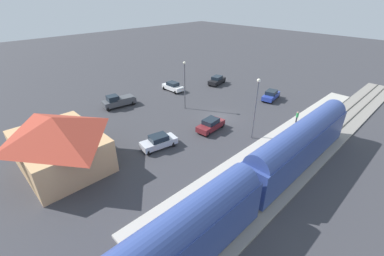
% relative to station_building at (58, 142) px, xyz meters
% --- Properties ---
extents(ground_plane, '(200.00, 200.00, 0.00)m').
position_rel_station_building_xyz_m(ground_plane, '(-4.00, -22.00, -3.13)').
color(ground_plane, '#38383D').
extents(railway_track, '(4.80, 70.00, 0.30)m').
position_rel_station_building_xyz_m(railway_track, '(-18.00, -22.00, -3.03)').
color(railway_track, gray).
rests_on(railway_track, ground).
extents(platform, '(3.20, 46.00, 0.30)m').
position_rel_station_building_xyz_m(platform, '(-14.00, -22.00, -2.98)').
color(platform, '#B7B2A8').
rests_on(platform, ground).
extents(station_building, '(11.14, 8.52, 6.01)m').
position_rel_station_building_xyz_m(station_building, '(0.00, 0.00, 0.00)').
color(station_building, tan).
rests_on(station_building, ground).
extents(pedestrian_on_platform, '(0.36, 0.36, 1.71)m').
position_rel_station_building_xyz_m(pedestrian_on_platform, '(-13.45, -28.23, -1.85)').
color(pedestrian_on_platform, '#333338').
rests_on(pedestrian_on_platform, platform).
extents(sedan_blue, '(2.64, 4.76, 1.74)m').
position_rel_station_building_xyz_m(sedan_blue, '(-5.83, -34.06, -2.25)').
color(sedan_blue, '#283D9E').
rests_on(sedan_blue, ground).
extents(pickup_charcoal, '(2.71, 5.62, 2.14)m').
position_rel_station_building_xyz_m(pickup_charcoal, '(10.49, -12.95, -2.10)').
color(pickup_charcoal, '#47494F').
rests_on(pickup_charcoal, ground).
extents(sedan_maroon, '(2.26, 4.66, 1.74)m').
position_rel_station_building_xyz_m(sedan_maroon, '(-5.94, -17.85, -2.25)').
color(sedan_maroon, maroon).
rests_on(sedan_maroon, ground).
extents(sedan_white, '(4.51, 2.30, 1.74)m').
position_rel_station_building_xyz_m(sedan_white, '(10.00, -24.51, -2.25)').
color(sedan_white, white).
rests_on(sedan_white, ground).
extents(sedan_black, '(2.74, 4.78, 1.74)m').
position_rel_station_building_xyz_m(sedan_black, '(6.59, -33.67, -2.25)').
color(sedan_black, black).
rests_on(sedan_black, ground).
extents(sedan_silver, '(2.61, 4.76, 1.74)m').
position_rel_station_building_xyz_m(sedan_silver, '(-4.48, -9.88, -2.25)').
color(sedan_silver, silver).
rests_on(sedan_silver, ground).
extents(light_pole_near_platform, '(0.44, 0.44, 8.16)m').
position_rel_station_building_xyz_m(light_pole_near_platform, '(-11.20, -20.21, 1.97)').
color(light_pole_near_platform, '#515156').
rests_on(light_pole_near_platform, ground).
extents(light_pole_lot_center, '(0.44, 0.44, 7.83)m').
position_rel_station_building_xyz_m(light_pole_lot_center, '(2.13, -20.45, 1.79)').
color(light_pole_lot_center, '#515156').
rests_on(light_pole_lot_center, ground).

